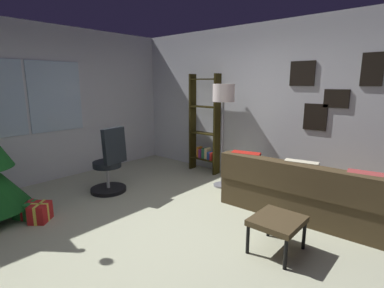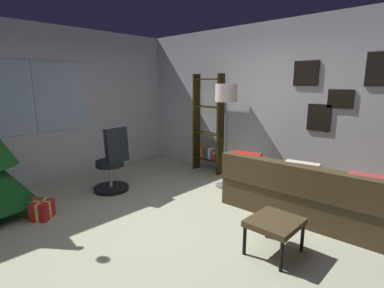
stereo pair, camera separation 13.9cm
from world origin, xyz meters
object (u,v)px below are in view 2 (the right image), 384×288
at_px(gift_box_red, 42,210).
at_px(office_chair, 112,167).
at_px(couch, 318,194).
at_px(bookshelf, 208,129).
at_px(floor_lamp, 226,101).
at_px(gift_box_green, 31,207).
at_px(footstool, 275,224).

bearing_deg(gift_box_red, office_chair, 9.60).
xyz_separation_m(couch, office_chair, (-1.45, 2.69, 0.14)).
relative_size(gift_box_red, bookshelf, 0.18).
distance_m(gift_box_red, bookshelf, 3.12).
bearing_deg(floor_lamp, gift_box_green, 155.61).
bearing_deg(office_chair, gift_box_red, -170.40).
xyz_separation_m(footstool, gift_box_red, (-1.34, 2.54, -0.20)).
bearing_deg(footstool, bookshelf, 53.94).
bearing_deg(couch, gift_box_red, 136.26).
bearing_deg(bookshelf, footstool, -126.06).
distance_m(gift_box_red, gift_box_green, 0.23).
bearing_deg(bookshelf, floor_lamp, -121.75).
height_order(couch, gift_box_green, couch).
height_order(couch, bookshelf, bookshelf).
bearing_deg(office_chair, bookshelf, -12.40).
xyz_separation_m(couch, bookshelf, (0.42, 2.28, 0.58)).
height_order(couch, floor_lamp, floor_lamp).
bearing_deg(footstool, gift_box_green, 117.05).
bearing_deg(floor_lamp, couch, -88.24).
xyz_separation_m(couch, footstool, (-1.27, -0.04, 0.05)).
bearing_deg(bookshelf, gift_box_red, 175.95).
distance_m(gift_box_green, office_chair, 1.27).
height_order(gift_box_green, floor_lamp, floor_lamp).
height_order(gift_box_red, gift_box_green, gift_box_red).
relative_size(office_chair, bookshelf, 0.56).
bearing_deg(gift_box_green, gift_box_red, -72.53).
bearing_deg(couch, floor_lamp, 91.76).
bearing_deg(gift_box_red, bookshelf, -4.05).
xyz_separation_m(couch, gift_box_green, (-2.67, 2.71, -0.16)).
distance_m(couch, gift_box_red, 3.61).
relative_size(bookshelf, floor_lamp, 1.11).
bearing_deg(gift_box_green, floor_lamp, -24.39).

